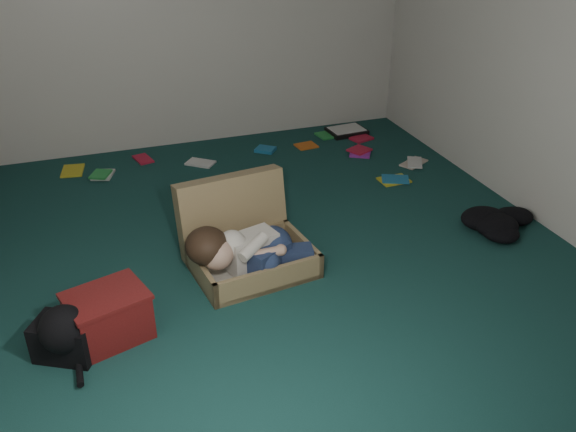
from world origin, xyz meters
TOP-DOWN VIEW (x-y plane):
  - floor at (0.00, 0.00)m, footprint 4.50×4.50m
  - wall_back at (0.00, 2.25)m, footprint 4.50×0.00m
  - wall_front at (0.00, -2.25)m, footprint 4.50×0.00m
  - wall_right at (2.00, 0.00)m, footprint 0.00×4.50m
  - suitcase at (-0.28, -0.06)m, footprint 0.86×0.84m
  - person at (-0.31, -0.25)m, footprint 0.84×0.41m
  - maroon_bin at (-1.22, -0.58)m, footprint 0.51×0.45m
  - backpack at (-1.46, -0.65)m, footprint 0.51×0.48m
  - clothing_pile at (1.70, -0.32)m, footprint 0.49×0.41m
  - paper_tray at (1.38, 1.95)m, footprint 0.40×0.31m
  - book_scatter at (0.43, 1.60)m, footprint 3.21×1.46m

SIDE VIEW (x-z plane):
  - floor at x=0.00m, z-range 0.00..0.00m
  - book_scatter at x=0.43m, z-range 0.00..0.02m
  - paper_tray at x=1.38m, z-range 0.00..0.05m
  - clothing_pile at x=1.70m, z-range 0.00..0.15m
  - backpack at x=-1.46m, z-range 0.00..0.24m
  - maroon_bin at x=-1.22m, z-range 0.00..0.30m
  - suitcase at x=-0.28m, z-range -0.11..0.45m
  - person at x=-0.31m, z-range 0.04..0.39m
  - wall_back at x=0.00m, z-range -0.95..3.55m
  - wall_front at x=0.00m, z-range -0.95..3.55m
  - wall_right at x=2.00m, z-range -0.95..3.55m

